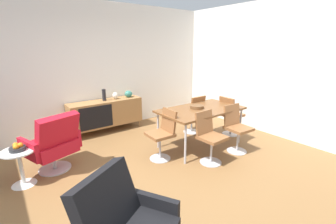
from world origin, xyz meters
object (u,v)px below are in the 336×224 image
(vase_cobalt, at_px, (115,96))
(lounge_chair_red, at_px, (54,143))
(sideboard, at_px, (106,113))
(dining_chair_front_left, at_px, (209,135))
(vase_ceramic_small, at_px, (104,95))
(vase_sculptural_dark, at_px, (128,94))
(dining_chair_back_right, at_px, (194,113))
(wooden_bowl_on_table, at_px, (197,107))
(fruit_bowl, at_px, (17,148))
(dining_table, at_px, (201,111))
(dining_chair_front_right, at_px, (236,126))
(dining_chair_far_end, at_px, (230,114))
(dining_chair_near_window, at_px, (163,133))
(side_table_round, at_px, (20,164))

(vase_cobalt, distance_m, lounge_chair_red, 1.96)
(sideboard, relative_size, dining_chair_front_left, 1.87)
(sideboard, height_order, vase_ceramic_small, vase_ceramic_small)
(vase_sculptural_dark, distance_m, dining_chair_back_right, 1.59)
(wooden_bowl_on_table, bearing_deg, fruit_bowl, 170.87)
(lounge_chair_red, height_order, fruit_bowl, lounge_chair_red)
(vase_cobalt, distance_m, wooden_bowl_on_table, 1.94)
(vase_cobalt, xyz_separation_m, dining_table, (0.91, -1.81, -0.10))
(dining_table, xyz_separation_m, dining_chair_front_left, (-0.35, -0.56, -0.23))
(fruit_bowl, bearing_deg, lounge_chair_red, 15.24)
(dining_chair_front_right, height_order, dining_chair_far_end, same)
(vase_ceramic_small, bearing_deg, dining_table, -57.19)
(vase_ceramic_small, height_order, dining_chair_near_window, vase_ceramic_small)
(wooden_bowl_on_table, bearing_deg, dining_chair_front_right, -57.76)
(dining_chair_front_right, distance_m, dining_chair_far_end, 0.78)
(sideboard, relative_size, vase_sculptural_dark, 9.02)
(wooden_bowl_on_table, relative_size, dining_chair_back_right, 0.30)
(vase_sculptural_dark, height_order, lounge_chair_red, lounge_chair_red)
(vase_ceramic_small, relative_size, dining_chair_front_left, 0.30)
(dining_chair_near_window, bearing_deg, sideboard, 98.41)
(lounge_chair_red, bearing_deg, dining_chair_front_left, -30.01)
(dining_chair_back_right, relative_size, side_table_round, 1.65)
(vase_sculptural_dark, relative_size, dining_chair_near_window, 0.21)
(sideboard, xyz_separation_m, side_table_round, (-1.77, -1.28, -0.12))
(dining_chair_front_left, height_order, lounge_chair_red, lounge_chair_red)
(side_table_round, bearing_deg, dining_chair_near_window, -14.75)
(dining_chair_front_left, bearing_deg, dining_chair_front_right, -0.00)
(sideboard, height_order, dining_chair_far_end, dining_chair_far_end)
(dining_chair_front_right, height_order, dining_chair_front_left, same)
(dining_chair_far_end, height_order, side_table_round, dining_chair_far_end)
(vase_cobalt, height_order, vase_sculptural_dark, same)
(dining_chair_front_left, relative_size, side_table_round, 1.65)
(vase_ceramic_small, relative_size, dining_table, 0.16)
(dining_table, bearing_deg, dining_chair_far_end, 0.13)
(wooden_bowl_on_table, relative_size, lounge_chair_red, 0.27)
(vase_ceramic_small, xyz_separation_m, dining_chair_front_right, (1.52, -2.37, -0.38))
(lounge_chair_red, xyz_separation_m, side_table_round, (-0.46, -0.13, -0.15))
(dining_chair_front_left, bearing_deg, dining_chair_back_right, 57.87)
(wooden_bowl_on_table, distance_m, lounge_chair_red, 2.51)
(vase_sculptural_dark, relative_size, side_table_round, 0.34)
(vase_cobalt, xyz_separation_m, vase_sculptural_dark, (0.33, 0.00, 0.00))
(wooden_bowl_on_table, xyz_separation_m, dining_chair_back_right, (0.39, 0.49, -0.30))
(sideboard, relative_size, dining_chair_far_end, 1.87)
(dining_chair_far_end, bearing_deg, dining_chair_near_window, -179.85)
(side_table_round, bearing_deg, vase_ceramic_small, 36.09)
(sideboard, relative_size, dining_chair_back_right, 1.87)
(wooden_bowl_on_table, height_order, dining_chair_near_window, dining_chair_near_window)
(dining_table, bearing_deg, lounge_chair_red, 165.03)
(vase_ceramic_small, relative_size, dining_chair_far_end, 0.30)
(vase_cobalt, relative_size, dining_table, 0.10)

